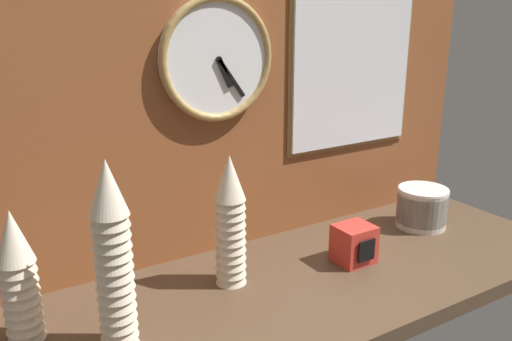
{
  "coord_description": "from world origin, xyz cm",
  "views": [
    {
      "loc": [
        -68.76,
        -95.39,
        64.87
      ],
      "look_at": [
        -7.31,
        4.0,
        28.25
      ],
      "focal_mm": 38.0,
      "sensor_mm": 36.0,
      "label": 1
    }
  ],
  "objects_px": {
    "menu_board": "(354,47)",
    "napkin_dispenser": "(355,244)",
    "bowl_stack_far_right": "(422,206)",
    "wall_clock": "(217,59)",
    "cup_stack_center": "(230,221)",
    "cup_stack_left": "(113,257)",
    "cup_stack_far_left": "(18,277)"
  },
  "relations": [
    {
      "from": "bowl_stack_far_right",
      "to": "napkin_dispenser",
      "type": "relative_size",
      "value": 1.49
    },
    {
      "from": "bowl_stack_far_right",
      "to": "napkin_dispenser",
      "type": "xyz_separation_m",
      "value": [
        -0.33,
        -0.07,
        -0.01
      ]
    },
    {
      "from": "menu_board",
      "to": "napkin_dispenser",
      "type": "xyz_separation_m",
      "value": [
        -0.18,
        -0.25,
        -0.47
      ]
    },
    {
      "from": "napkin_dispenser",
      "to": "bowl_stack_far_right",
      "type": "bearing_deg",
      "value": 12.71
    },
    {
      "from": "cup_stack_left",
      "to": "bowl_stack_far_right",
      "type": "bearing_deg",
      "value": 6.1
    },
    {
      "from": "cup_stack_left",
      "to": "napkin_dispenser",
      "type": "distance_m",
      "value": 0.65
    },
    {
      "from": "cup_stack_left",
      "to": "bowl_stack_far_right",
      "type": "height_order",
      "value": "cup_stack_left"
    },
    {
      "from": "cup_stack_far_left",
      "to": "cup_stack_left",
      "type": "bearing_deg",
      "value": -38.07
    },
    {
      "from": "cup_stack_center",
      "to": "bowl_stack_far_right",
      "type": "height_order",
      "value": "cup_stack_center"
    },
    {
      "from": "cup_stack_far_left",
      "to": "wall_clock",
      "type": "bearing_deg",
      "value": 15.67
    },
    {
      "from": "cup_stack_left",
      "to": "napkin_dispenser",
      "type": "bearing_deg",
      "value": 2.56
    },
    {
      "from": "cup_stack_center",
      "to": "bowl_stack_far_right",
      "type": "xyz_separation_m",
      "value": [
        0.65,
        -0.0,
        -0.1
      ]
    },
    {
      "from": "wall_clock",
      "to": "napkin_dispenser",
      "type": "xyz_separation_m",
      "value": [
        0.26,
        -0.24,
        -0.46
      ]
    },
    {
      "from": "cup_stack_left",
      "to": "cup_stack_far_left",
      "type": "bearing_deg",
      "value": 141.93
    },
    {
      "from": "wall_clock",
      "to": "napkin_dispenser",
      "type": "bearing_deg",
      "value": -42.21
    },
    {
      "from": "cup_stack_center",
      "to": "bowl_stack_far_right",
      "type": "relative_size",
      "value": 2.15
    },
    {
      "from": "cup_stack_far_left",
      "to": "bowl_stack_far_right",
      "type": "height_order",
      "value": "cup_stack_far_left"
    },
    {
      "from": "cup_stack_far_left",
      "to": "menu_board",
      "type": "distance_m",
      "value": 1.05
    },
    {
      "from": "cup_stack_left",
      "to": "wall_clock",
      "type": "relative_size",
      "value": 1.25
    },
    {
      "from": "cup_stack_far_left",
      "to": "cup_stack_center",
      "type": "height_order",
      "value": "cup_stack_center"
    },
    {
      "from": "cup_stack_far_left",
      "to": "wall_clock",
      "type": "height_order",
      "value": "wall_clock"
    },
    {
      "from": "menu_board",
      "to": "napkin_dispenser",
      "type": "bearing_deg",
      "value": -126.37
    },
    {
      "from": "cup_stack_left",
      "to": "wall_clock",
      "type": "bearing_deg",
      "value": 35.88
    },
    {
      "from": "cup_stack_left",
      "to": "bowl_stack_far_right",
      "type": "distance_m",
      "value": 0.98
    },
    {
      "from": "wall_clock",
      "to": "menu_board",
      "type": "xyz_separation_m",
      "value": [
        0.45,
        0.01,
        0.01
      ]
    },
    {
      "from": "wall_clock",
      "to": "menu_board",
      "type": "distance_m",
      "value": 0.45
    },
    {
      "from": "cup_stack_far_left",
      "to": "bowl_stack_far_right",
      "type": "distance_m",
      "value": 1.12
    },
    {
      "from": "bowl_stack_far_right",
      "to": "wall_clock",
      "type": "distance_m",
      "value": 0.76
    },
    {
      "from": "cup_stack_far_left",
      "to": "wall_clock",
      "type": "distance_m",
      "value": 0.66
    },
    {
      "from": "cup_stack_center",
      "to": "menu_board",
      "type": "bearing_deg",
      "value": 18.79
    },
    {
      "from": "cup_stack_far_left",
      "to": "bowl_stack_far_right",
      "type": "relative_size",
      "value": 1.86
    },
    {
      "from": "bowl_stack_far_right",
      "to": "wall_clock",
      "type": "bearing_deg",
      "value": 164.54
    }
  ]
}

